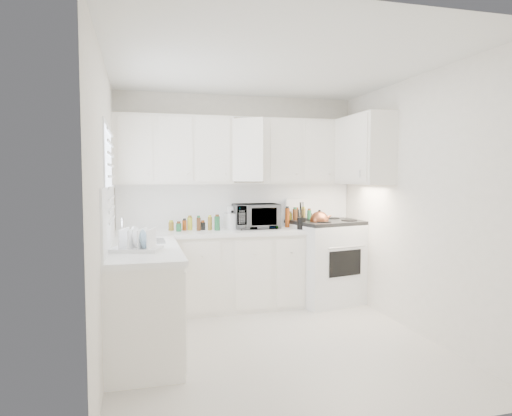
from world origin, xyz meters
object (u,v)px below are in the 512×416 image
object	(u,v)px
tea_kettle	(319,219)
utensil_crock	(301,215)
stove	(327,250)
dish_rack	(137,238)
rice_cooker	(232,220)
microwave	(256,213)

from	to	relation	value
tea_kettle	utensil_crock	world-z (taller)	utensil_crock
stove	dish_rack	world-z (taller)	stove
rice_cooker	dish_rack	world-z (taller)	rice_cooker
stove	rice_cooker	world-z (taller)	stove
utensil_crock	dish_rack	size ratio (longest dim) A/B	0.85
stove	rice_cooker	size ratio (longest dim) A/B	5.97
dish_rack	tea_kettle	bearing A→B (deg)	44.00
stove	tea_kettle	bearing A→B (deg)	-150.94
stove	rice_cooker	bearing A→B (deg)	159.69
stove	utensil_crock	xyz separation A→B (m)	(-0.40, -0.12, 0.46)
stove	utensil_crock	world-z (taller)	stove
stove	dish_rack	distance (m)	2.67
stove	tea_kettle	distance (m)	0.47
rice_cooker	utensil_crock	size ratio (longest dim) A/B	0.65
tea_kettle	utensil_crock	distance (m)	0.23
dish_rack	microwave	bearing A→B (deg)	60.96
microwave	utensil_crock	xyz separation A→B (m)	(0.51, -0.24, -0.01)
rice_cooker	utensil_crock	bearing A→B (deg)	-39.33
utensil_crock	dish_rack	xyz separation A→B (m)	(-1.93, -1.13, -0.06)
tea_kettle	stove	bearing A→B (deg)	55.09
dish_rack	stove	bearing A→B (deg)	45.31
utensil_crock	dish_rack	distance (m)	2.24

